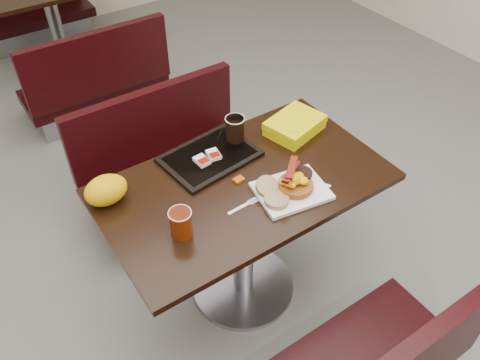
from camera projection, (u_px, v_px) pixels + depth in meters
floor at (243, 287)px, 2.58m from camera, size 6.00×7.00×0.01m
table_near at (243, 240)px, 2.33m from camera, size 1.20×0.70×0.75m
bench_near_s at (346, 358)px, 1.91m from camera, size 1.00×0.46×0.72m
bench_near_n at (172, 162)px, 2.76m from camera, size 1.00×0.46×0.72m
table_far at (57, 31)px, 3.91m from camera, size 1.20×0.70×0.75m
bench_far_s at (91, 70)px, 3.49m from camera, size 1.00×0.46×0.72m
bench_far_n at (30, 2)px, 4.35m from camera, size 1.00×0.46×0.72m
platter at (291, 191)px, 2.02m from camera, size 0.32×0.27×0.02m
pancake_stack at (296, 185)px, 2.01m from camera, size 0.18×0.18×0.03m
sausage_patty at (302, 173)px, 2.03m from camera, size 0.09×0.09×0.01m
scrambled_eggs at (294, 180)px, 1.98m from camera, size 0.09×0.08×0.05m
bacon_strips at (291, 171)px, 1.97m from camera, size 0.17×0.15×0.01m
muffin_bottom at (277, 200)px, 1.96m from camera, size 0.12×0.12×0.02m
muffin_top at (267, 186)px, 2.00m from camera, size 0.11×0.11×0.05m
coffee_cup_near at (181, 223)px, 1.82m from camera, size 0.10×0.10×0.11m
fork at (239, 208)px, 1.96m from camera, size 0.14×0.03×0.00m
knife at (314, 181)px, 2.07m from camera, size 0.09×0.13×0.00m
condiment_syrup at (239, 180)px, 2.08m from camera, size 0.05×0.04×0.01m
tray at (210, 157)px, 2.18m from camera, size 0.43×0.33×0.02m
hashbrown_sleeve_left at (202, 161)px, 2.13m from camera, size 0.06×0.07×0.02m
hashbrown_sleeve_right at (214, 155)px, 2.16m from camera, size 0.06×0.07×0.02m
coffee_cup_far at (235, 129)px, 2.22m from camera, size 0.10×0.10×0.11m
clamshell at (295, 125)px, 2.31m from camera, size 0.29×0.25×0.07m
paper_bag at (106, 190)px, 1.95m from camera, size 0.19×0.14×0.12m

